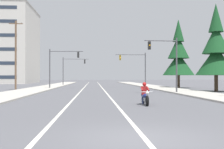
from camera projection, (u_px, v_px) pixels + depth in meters
name	position (u px, v px, depth m)	size (l,w,h in m)	color
ground_plane	(140.00, 137.00, 8.40)	(400.00, 400.00, 0.00)	#515156
lane_stripe_center	(101.00, 87.00, 53.31)	(0.16, 100.00, 0.01)	beige
lane_stripe_left	(85.00, 87.00, 53.10)	(0.16, 100.00, 0.01)	beige
sidewalk_kerb_right	(157.00, 87.00, 48.94)	(4.40, 110.00, 0.14)	#ADA89E
sidewalk_kerb_left	(45.00, 88.00, 47.69)	(4.40, 110.00, 0.14)	#ADA89E
motorcycle_with_rider	(145.00, 96.00, 18.33)	(0.70, 2.19, 1.46)	black
traffic_signal_near_right	(168.00, 57.00, 31.62)	(3.76, 0.54, 6.20)	#47474C
traffic_signal_near_left	(60.00, 62.00, 44.39)	(5.32, 0.48, 6.20)	#47474C
traffic_signal_mid_right	(137.00, 64.00, 50.91)	(5.43, 0.37, 6.20)	#47474C
traffic_signal_mid_left	(71.00, 67.00, 62.88)	(5.67, 0.62, 6.20)	#47474C
utility_pole_left_near	(16.00, 54.00, 39.40)	(1.87, 0.26, 9.65)	brown
conifer_tree_right_verge_near	(216.00, 51.00, 35.60)	(5.03, 5.03, 11.08)	#423023
conifer_tree_right_verge_far	(178.00, 56.00, 47.86)	(5.27, 5.27, 11.59)	#423023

